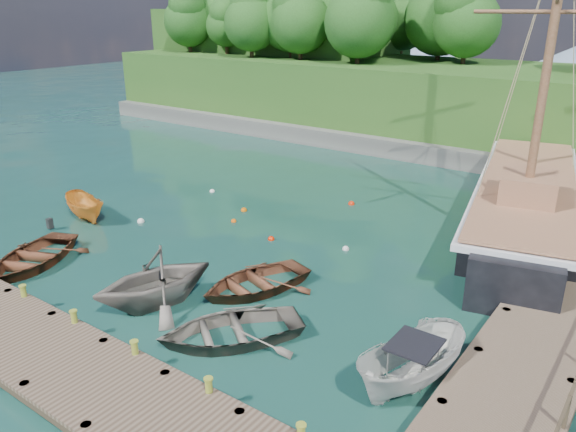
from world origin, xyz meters
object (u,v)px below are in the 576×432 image
object	(u,v)px
motorboat_orange	(87,219)
cabin_boat_white	(411,386)
schooner	(525,207)
rowboat_0	(34,264)
rowboat_2	(255,290)
rowboat_3	(230,339)
rowboat_1	(157,304)

from	to	relation	value
motorboat_orange	cabin_boat_white	world-z (taller)	cabin_boat_white
cabin_boat_white	schooner	distance (m)	14.93
cabin_boat_white	rowboat_0	bearing A→B (deg)	-160.92
rowboat_2	rowboat_3	bearing A→B (deg)	-46.22
rowboat_1	motorboat_orange	xyz separation A→B (m)	(-9.70, 3.94, 0.00)
rowboat_2	schooner	bearing A→B (deg)	80.99
rowboat_0	cabin_boat_white	distance (m)	16.52
rowboat_0	cabin_boat_white	size ratio (longest dim) A/B	1.09
cabin_boat_white	rowboat_2	bearing A→B (deg)	178.05
schooner	rowboat_2	bearing A→B (deg)	-128.94
rowboat_1	motorboat_orange	world-z (taller)	rowboat_1
rowboat_0	rowboat_3	world-z (taller)	rowboat_3
rowboat_2	cabin_boat_white	xyz separation A→B (m)	(7.37, -1.94, 0.00)
rowboat_3	rowboat_0	bearing A→B (deg)	-140.40
rowboat_0	cabin_boat_white	xyz separation A→B (m)	(16.42, 1.80, 0.00)
rowboat_0	schooner	xyz separation A→B (m)	(15.64, 16.68, 1.02)
rowboat_1	schooner	world-z (taller)	schooner
rowboat_2	schooner	size ratio (longest dim) A/B	0.18
rowboat_0	rowboat_1	world-z (taller)	rowboat_1
rowboat_0	rowboat_3	distance (m)	10.60
motorboat_orange	schooner	xyz separation A→B (m)	(18.51, 12.01, 1.02)
rowboat_2	rowboat_3	world-z (taller)	rowboat_3
rowboat_1	schooner	bearing A→B (deg)	78.26
rowboat_3	cabin_boat_white	distance (m)	5.97
rowboat_1	rowboat_2	bearing A→B (deg)	70.78
rowboat_1	motorboat_orange	distance (m)	10.47
rowboat_3	cabin_boat_white	size ratio (longest dim) A/B	1.09
rowboat_2	motorboat_orange	bearing A→B (deg)	-166.44
rowboat_1	cabin_boat_white	world-z (taller)	rowboat_1
rowboat_2	schooner	xyz separation A→B (m)	(6.59, 12.93, 1.02)
rowboat_2	rowboat_0	bearing A→B (deg)	-139.53
rowboat_2	motorboat_orange	size ratio (longest dim) A/B	1.24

